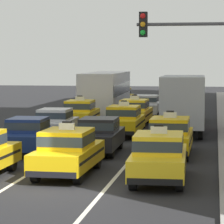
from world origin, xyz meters
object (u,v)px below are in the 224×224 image
(taxi_right_fourth, at_px, (185,108))
(taxi_left_fourth, at_px, (80,113))
(traffic_light_pole, at_px, (197,70))
(taxi_center_fourth, at_px, (135,112))
(box_truck_right_third, at_px, (183,103))
(sedan_center_fifth, at_px, (146,105))
(taxi_right_second, at_px, (170,135))
(taxi_center_nearest, at_px, (68,151))
(taxi_center_third, at_px, (124,120))
(taxi_left_sixth, at_px, (121,97))
(sedan_center_second, at_px, (99,134))
(sedan_left_third, at_px, (55,123))
(bus_left_fifth, at_px, (106,91))
(sedan_left_second, at_px, (28,134))
(taxi_right_nearest, at_px, (159,156))

(taxi_right_fourth, bearing_deg, taxi_left_fourth, -143.35)
(taxi_right_fourth, bearing_deg, traffic_light_pole, -86.47)
(taxi_center_fourth, height_order, box_truck_right_third, box_truck_right_third)
(sedan_center_fifth, height_order, taxi_right_second, taxi_right_second)
(taxi_center_nearest, relative_size, taxi_right_second, 1.00)
(traffic_light_pole, bearing_deg, taxi_center_fourth, 102.63)
(taxi_center_third, bearing_deg, taxi_center_nearest, -91.51)
(taxi_left_sixth, xyz_separation_m, sedan_center_second, (3.30, -27.95, -0.03))
(sedan_left_third, bearing_deg, taxi_center_third, 25.40)
(sedan_center_fifth, bearing_deg, taxi_center_nearest, -90.48)
(bus_left_fifth, height_order, taxi_left_sixth, bus_left_fifth)
(sedan_left_second, xyz_separation_m, sedan_left_third, (-0.13, 5.16, 0.00))
(sedan_left_third, distance_m, box_truck_right_third, 7.31)
(sedan_center_second, xyz_separation_m, taxi_right_fourth, (3.08, 15.19, 0.03))
(bus_left_fifth, height_order, taxi_center_third, bus_left_fifth)
(traffic_light_pole, bearing_deg, sedan_left_third, 121.44)
(taxi_left_fourth, relative_size, taxi_center_third, 1.01)
(taxi_left_fourth, distance_m, taxi_center_fourth, 3.54)
(sedan_left_third, height_order, taxi_right_fourth, taxi_right_fourth)
(sedan_center_second, relative_size, taxi_center_third, 0.95)
(taxi_right_nearest, bearing_deg, taxi_left_fourth, 111.10)
(sedan_center_fifth, xyz_separation_m, traffic_light_pole, (4.44, -26.41, 2.97))
(sedan_left_third, relative_size, sedan_center_fifth, 1.00)
(taxi_right_fourth, bearing_deg, taxi_right_second, -89.72)
(sedan_center_fifth, bearing_deg, taxi_right_fourth, -46.61)
(taxi_right_second, height_order, box_truck_right_third, box_truck_right_third)
(taxi_right_nearest, bearing_deg, taxi_right_second, 90.42)
(sedan_center_fifth, relative_size, taxi_right_fourth, 0.95)
(sedan_left_second, bearing_deg, bus_left_fifth, 89.94)
(sedan_center_second, relative_size, taxi_right_nearest, 0.94)
(taxi_left_fourth, xyz_separation_m, taxi_center_third, (3.38, -4.19, 0.00))
(bus_left_fifth, bearing_deg, taxi_center_nearest, -83.12)
(sedan_left_second, bearing_deg, taxi_right_fourth, 68.36)
(taxi_left_sixth, distance_m, traffic_light_pole, 36.93)
(taxi_left_sixth, xyz_separation_m, box_truck_right_third, (6.62, -20.21, 0.90))
(taxi_left_fourth, bearing_deg, taxi_left_sixth, 90.35)
(taxi_left_sixth, xyz_separation_m, taxi_right_nearest, (6.50, -34.01, 0.00))
(taxi_left_sixth, distance_m, taxi_center_third, 21.90)
(sedan_center_fifth, distance_m, traffic_light_pole, 26.94)
(sedan_center_second, xyz_separation_m, taxi_right_nearest, (3.20, -6.06, 0.03))
(taxi_center_nearest, xyz_separation_m, taxi_right_nearest, (3.33, -0.63, 0.00))
(sedan_center_fifth, distance_m, taxi_right_fourth, 4.39)
(taxi_left_sixth, relative_size, taxi_center_nearest, 1.00)
(taxi_right_nearest, relative_size, box_truck_right_third, 0.66)
(taxi_center_third, distance_m, taxi_center_fourth, 5.65)
(taxi_right_nearest, distance_m, taxi_right_fourth, 21.25)
(taxi_left_sixth, xyz_separation_m, traffic_light_pole, (7.82, -35.98, 2.94))
(taxi_center_nearest, bearing_deg, sedan_center_second, 88.63)
(bus_left_fifth, distance_m, taxi_center_fourth, 8.01)
(taxi_center_third, bearing_deg, taxi_right_second, -65.54)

